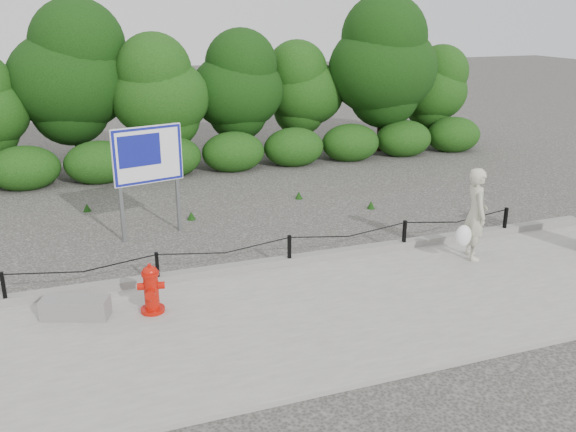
# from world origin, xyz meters

# --- Properties ---
(ground) EXTENTS (90.00, 90.00, 0.00)m
(ground) POSITION_xyz_m (0.00, 0.00, 0.00)
(ground) COLOR #2D2B28
(ground) RESTS_ON ground
(sidewalk) EXTENTS (14.00, 4.00, 0.08)m
(sidewalk) POSITION_xyz_m (0.00, -2.00, 0.04)
(sidewalk) COLOR gray
(sidewalk) RESTS_ON ground
(curb) EXTENTS (14.00, 0.22, 0.14)m
(curb) POSITION_xyz_m (0.00, 0.05, 0.15)
(curb) COLOR slate
(curb) RESTS_ON sidewalk
(chain_barrier) EXTENTS (10.06, 0.06, 0.60)m
(chain_barrier) POSITION_xyz_m (0.00, 0.00, 0.46)
(chain_barrier) COLOR black
(chain_barrier) RESTS_ON sidewalk
(treeline) EXTENTS (20.11, 4.03, 5.14)m
(treeline) POSITION_xyz_m (0.31, 8.93, 2.63)
(treeline) COLOR black
(treeline) RESTS_ON ground
(fire_hydrant) EXTENTS (0.46, 0.48, 0.83)m
(fire_hydrant) POSITION_xyz_m (-2.75, -1.05, 0.48)
(fire_hydrant) COLOR #B51106
(fire_hydrant) RESTS_ON sidewalk
(pedestrian) EXTENTS (0.82, 0.76, 1.82)m
(pedestrian) POSITION_xyz_m (3.50, -0.89, 0.97)
(pedestrian) COLOR #B7B59D
(pedestrian) RESTS_ON sidewalk
(concrete_block) EXTENTS (1.11, 0.72, 0.34)m
(concrete_block) POSITION_xyz_m (-3.92, -0.82, 0.25)
(concrete_block) COLOR slate
(concrete_block) RESTS_ON sidewalk
(advertising_sign) EXTENTS (1.50, 0.44, 2.44)m
(advertising_sign) POSITION_xyz_m (-2.21, 2.67, 1.72)
(advertising_sign) COLOR slate
(advertising_sign) RESTS_ON ground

